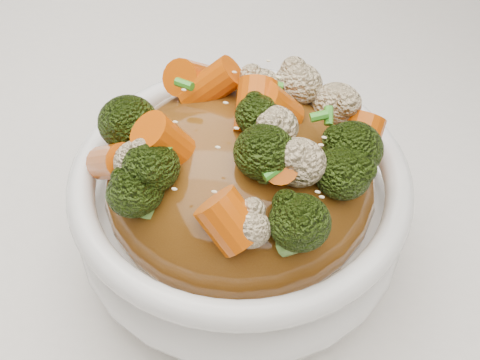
% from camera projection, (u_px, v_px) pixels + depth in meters
% --- Properties ---
extents(tablecloth, '(1.20, 0.80, 0.04)m').
position_uv_depth(tablecloth, '(180.00, 229.00, 0.49)').
color(tablecloth, white).
rests_on(tablecloth, dining_table).
extents(bowl, '(0.26, 0.26, 0.08)m').
position_uv_depth(bowl, '(240.00, 213.00, 0.42)').
color(bowl, white).
rests_on(bowl, tablecloth).
extents(sauce_base, '(0.21, 0.21, 0.09)m').
position_uv_depth(sauce_base, '(240.00, 183.00, 0.40)').
color(sauce_base, brown).
rests_on(sauce_base, bowl).
extents(carrots, '(0.21, 0.21, 0.05)m').
position_uv_depth(carrots, '(240.00, 109.00, 0.35)').
color(carrots, '#D45506').
rests_on(carrots, sauce_base).
extents(broccoli, '(0.21, 0.21, 0.04)m').
position_uv_depth(broccoli, '(240.00, 111.00, 0.36)').
color(broccoli, black).
rests_on(broccoli, sauce_base).
extents(cauliflower, '(0.21, 0.21, 0.03)m').
position_uv_depth(cauliflower, '(240.00, 113.00, 0.36)').
color(cauliflower, beige).
rests_on(cauliflower, sauce_base).
extents(scallions, '(0.16, 0.16, 0.02)m').
position_uv_depth(scallions, '(240.00, 108.00, 0.35)').
color(scallions, green).
rests_on(scallions, sauce_base).
extents(sesame_seeds, '(0.19, 0.19, 0.01)m').
position_uv_depth(sesame_seeds, '(240.00, 108.00, 0.35)').
color(sesame_seeds, beige).
rests_on(sesame_seeds, sauce_base).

